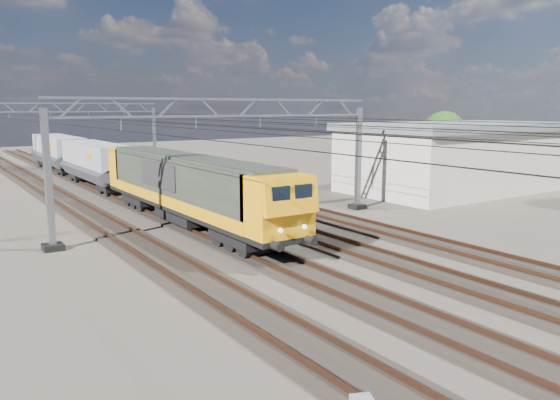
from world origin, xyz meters
TOP-DOWN VIEW (x-y plane):
  - ground at (0.00, 0.00)m, footprint 160.00×160.00m
  - track_outer_west at (-6.00, 0.00)m, footprint 2.60×140.00m
  - track_loco at (-2.00, 0.00)m, footprint 2.60×140.00m
  - track_inner_east at (2.00, 0.00)m, footprint 2.60×140.00m
  - track_outer_east at (6.00, 0.00)m, footprint 2.60×140.00m
  - catenary_gantry_mid at (0.00, 4.00)m, footprint 19.90×0.90m
  - catenary_gantry_far at (0.00, 40.00)m, footprint 19.90×0.90m
  - overhead_wires at (0.00, 8.00)m, footprint 12.03×140.00m
  - locomotive at (-2.00, 5.33)m, footprint 2.76×21.10m
  - hopper_wagon_lead at (-2.00, 23.03)m, footprint 3.38×13.00m
  - hopper_wagon_mid at (-2.00, 37.23)m, footprint 3.38×13.00m
  - industrial_shed at (22.00, 6.00)m, footprint 18.60×10.60m
  - tree_far at (30.32, 13.79)m, footprint 4.79×4.39m

SIDE VIEW (x-z plane):
  - ground at x=0.00m, z-range 0.00..0.00m
  - track_outer_west at x=-6.00m, z-range -0.08..0.22m
  - track_loco at x=-2.00m, z-range -0.08..0.22m
  - track_inner_east at x=2.00m, z-range -0.08..0.22m
  - track_outer_east at x=6.00m, z-range -0.08..0.22m
  - hopper_wagon_lead at x=-2.00m, z-range 0.60..3.86m
  - hopper_wagon_mid at x=-2.00m, z-range 0.60..3.86m
  - locomotive at x=-2.00m, z-range 0.52..4.14m
  - industrial_shed at x=22.00m, z-range 0.03..5.43m
  - catenary_gantry_mid at x=0.00m, z-range 0.35..7.46m
  - catenary_gantry_far at x=0.00m, z-range 0.35..7.46m
  - tree_far at x=30.32m, z-range 0.85..7.13m
  - overhead_wires at x=0.00m, z-range 5.48..6.02m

